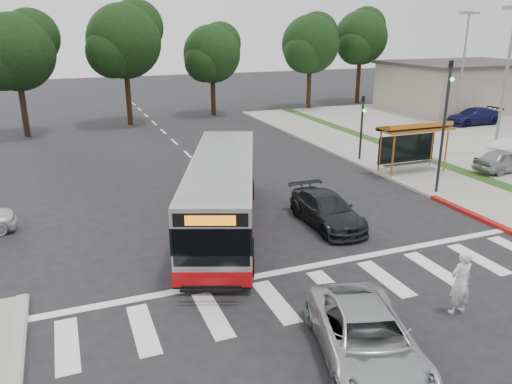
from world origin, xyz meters
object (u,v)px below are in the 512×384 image
pedestrian (460,282)px  dark_sedan (327,210)px  transit_bus (223,194)px  silver_suv_south (367,339)px

pedestrian → dark_sedan: 7.45m
pedestrian → dark_sedan: pedestrian is taller
transit_bus → silver_suv_south: transit_bus is taller
pedestrian → dark_sedan: (-0.20, 7.44, -0.33)m
silver_suv_south → transit_bus: bearing=109.0°
transit_bus → silver_suv_south: 9.77m
transit_bus → pedestrian: transit_bus is taller
transit_bus → pedestrian: size_ratio=5.69×
transit_bus → dark_sedan: size_ratio=2.46×
dark_sedan → silver_suv_south: 9.14m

